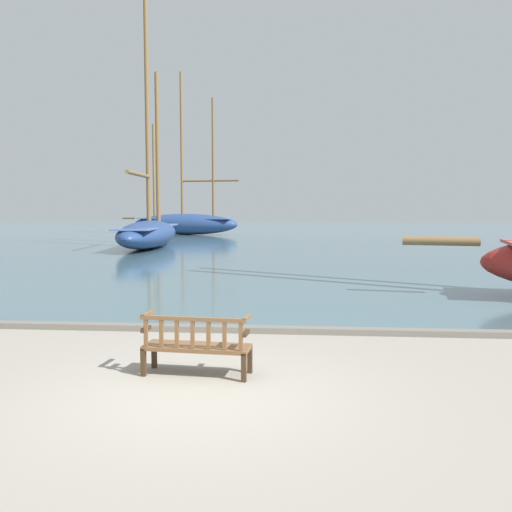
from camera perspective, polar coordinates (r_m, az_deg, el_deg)
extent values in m
plane|color=gray|center=(7.93, -5.88, -13.62)|extent=(160.00, 160.00, 0.00)
cube|color=#476670|center=(51.46, 3.43, 2.24)|extent=(100.00, 80.00, 0.08)
cube|color=slate|center=(11.59, -2.25, -7.30)|extent=(40.00, 0.30, 0.12)
cube|color=#3D2A19|center=(9.20, -10.15, -9.68)|extent=(0.08, 0.08, 0.42)
cube|color=#3D2A19|center=(8.79, -0.62, -10.30)|extent=(0.08, 0.08, 0.42)
cube|color=#3D2A19|center=(8.80, -11.20, -10.39)|extent=(0.08, 0.08, 0.42)
cube|color=#3D2A19|center=(8.37, -1.23, -11.10)|extent=(0.08, 0.08, 0.42)
cube|color=brown|center=(8.71, -5.92, -9.05)|extent=(1.64, 0.67, 0.06)
cube|color=brown|center=(8.40, -6.38, -6.29)|extent=(1.60, 0.20, 0.06)
cube|color=brown|center=(8.68, -10.96, -7.57)|extent=(0.06, 0.05, 0.41)
cube|color=brown|center=(8.60, -9.45, -7.67)|extent=(0.06, 0.05, 0.41)
cube|color=brown|center=(8.52, -7.92, -7.76)|extent=(0.06, 0.05, 0.41)
cube|color=brown|center=(8.45, -6.36, -7.86)|extent=(0.06, 0.05, 0.41)
cube|color=brown|center=(8.38, -4.78, -7.94)|extent=(0.06, 0.05, 0.41)
cube|color=brown|center=(8.32, -3.17, -8.03)|extent=(0.06, 0.05, 0.41)
cube|color=brown|center=(8.27, -1.54, -8.11)|extent=(0.06, 0.05, 0.41)
cube|color=#3D2A19|center=(8.81, -10.95, -7.18)|extent=(0.09, 0.30, 0.06)
cube|color=brown|center=(8.85, -10.76, -5.70)|extent=(0.10, 0.47, 0.04)
cube|color=#3D2A19|center=(8.38, -1.01, -7.72)|extent=(0.09, 0.30, 0.06)
cube|color=brown|center=(8.42, -0.89, -6.16)|extent=(0.10, 0.47, 0.04)
ellipsoid|color=navy|center=(34.14, -10.72, 2.15)|extent=(3.43, 11.08, 1.59)
cube|color=#516B9E|center=(34.12, -10.73, 2.89)|extent=(2.67, 9.73, 0.08)
cylinder|color=brown|center=(34.89, -10.84, 14.92)|extent=(0.27, 0.27, 14.46)
cylinder|color=brown|center=(31.89, -11.67, 8.00)|extent=(0.57, 5.15, 0.21)
cylinder|color=brown|center=(37.48, -9.82, 10.50)|extent=(0.27, 0.27, 9.61)
ellipsoid|color=navy|center=(49.29, -7.10, 3.17)|extent=(9.59, 3.73, 1.79)
cube|color=#516B9E|center=(49.28, -7.11, 3.74)|extent=(8.40, 2.99, 0.08)
cylinder|color=brown|center=(49.61, -7.44, 10.89)|extent=(0.23, 0.23, 12.26)
cylinder|color=brown|center=(48.54, -4.62, 7.52)|extent=(4.98, 0.96, 0.18)
cylinder|color=brown|center=(50.43, -10.16, 8.34)|extent=(0.23, 0.23, 8.02)
cylinder|color=brown|center=(48.56, -4.30, 9.71)|extent=(0.23, 0.23, 10.01)
cylinder|color=brown|center=(51.40, -12.60, 3.74)|extent=(1.18, 0.36, 0.18)
cylinder|color=brown|center=(16.34, 17.99, 1.43)|extent=(2.04, 0.59, 0.25)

